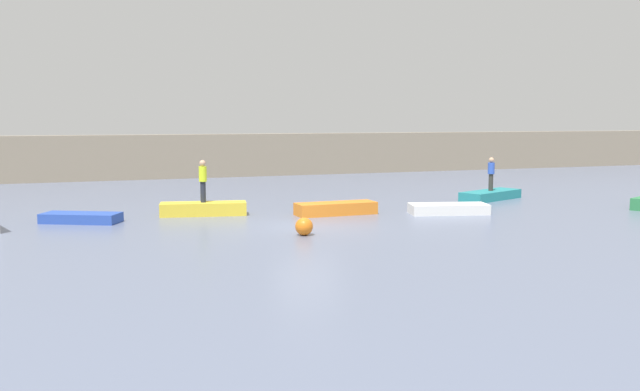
# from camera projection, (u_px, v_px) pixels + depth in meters

# --- Properties ---
(ground_plane) EXTENTS (120.00, 120.00, 0.00)m
(ground_plane) POSITION_uv_depth(u_px,v_px,m) (307.00, 226.00, 25.23)
(ground_plane) COLOR slate
(embankment_wall) EXTENTS (80.00, 1.20, 2.89)m
(embankment_wall) POSITION_uv_depth(u_px,v_px,m) (202.00, 156.00, 45.73)
(embankment_wall) COLOR gray
(embankment_wall) RESTS_ON ground_plane
(rowboat_blue) EXTENTS (3.13, 2.33, 0.37)m
(rowboat_blue) POSITION_uv_depth(u_px,v_px,m) (81.00, 218.00, 26.13)
(rowboat_blue) COLOR #2B4CAD
(rowboat_blue) RESTS_ON ground_plane
(rowboat_yellow) EXTENTS (3.62, 1.62, 0.54)m
(rowboat_yellow) POSITION_uv_depth(u_px,v_px,m) (203.00, 209.00, 28.08)
(rowboat_yellow) COLOR gold
(rowboat_yellow) RESTS_ON ground_plane
(rowboat_orange) EXTENTS (3.39, 1.16, 0.51)m
(rowboat_orange) POSITION_uv_depth(u_px,v_px,m) (336.00, 208.00, 28.29)
(rowboat_orange) COLOR orange
(rowboat_orange) RESTS_ON ground_plane
(rowboat_white) EXTENTS (3.44, 2.00, 0.42)m
(rowboat_white) POSITION_uv_depth(u_px,v_px,m) (448.00, 209.00, 28.51)
(rowboat_white) COLOR white
(rowboat_white) RESTS_ON ground_plane
(rowboat_teal) EXTENTS (3.80, 2.57, 0.44)m
(rowboat_teal) POSITION_uv_depth(u_px,v_px,m) (490.00, 195.00, 33.46)
(rowboat_teal) COLOR teal
(rowboat_teal) RESTS_ON ground_plane
(person_blue_shirt) EXTENTS (0.32, 0.32, 1.64)m
(person_blue_shirt) POSITION_uv_depth(u_px,v_px,m) (491.00, 172.00, 33.33)
(person_blue_shirt) COLOR #38332D
(person_blue_shirt) RESTS_ON rowboat_teal
(person_hiviz_shirt) EXTENTS (0.32, 0.32, 1.74)m
(person_hiviz_shirt) POSITION_uv_depth(u_px,v_px,m) (203.00, 179.00, 27.94)
(person_hiviz_shirt) COLOR #232838
(person_hiviz_shirt) RESTS_ON rowboat_yellow
(mooring_buoy) EXTENTS (0.61, 0.61, 0.61)m
(mooring_buoy) POSITION_uv_depth(u_px,v_px,m) (304.00, 226.00, 23.30)
(mooring_buoy) COLOR orange
(mooring_buoy) RESTS_ON ground_plane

